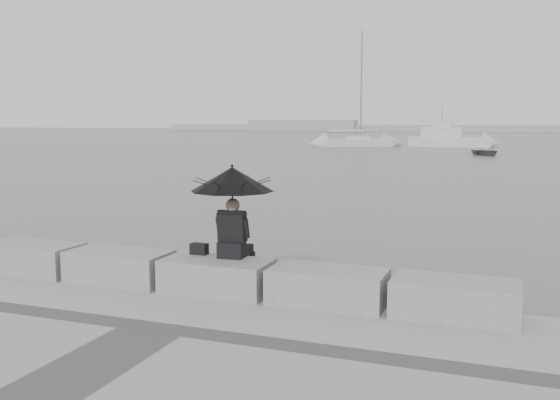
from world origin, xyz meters
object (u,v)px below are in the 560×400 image
at_px(sailboat_left, 356,142).
at_px(dinghy, 486,152).
at_px(motor_cruiser, 449,139).
at_px(seated_person, 232,189).

distance_m(sailboat_left, dinghy, 19.33).
bearing_deg(sailboat_left, dinghy, -73.05).
distance_m(motor_cruiser, dinghy, 16.16).
xyz_separation_m(sailboat_left, motor_cruiser, (9.94, 2.68, 0.37)).
relative_size(seated_person, sailboat_left, 0.11).
relative_size(motor_cruiser, dinghy, 2.69).
bearing_deg(seated_person, sailboat_left, 96.04).
xyz_separation_m(seated_person, sailboat_left, (-12.84, 60.71, -1.50)).
relative_size(sailboat_left, motor_cruiser, 1.45).
xyz_separation_m(seated_person, motor_cruiser, (-2.90, 63.39, -1.13)).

